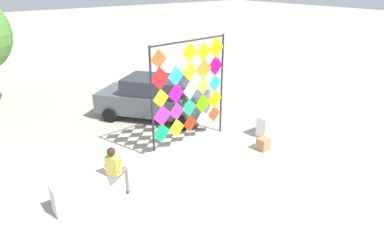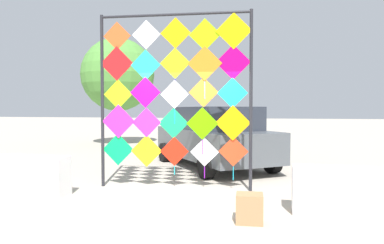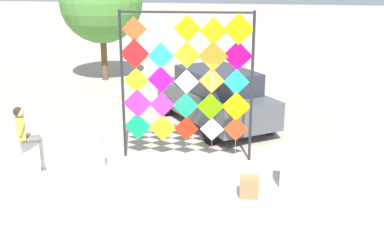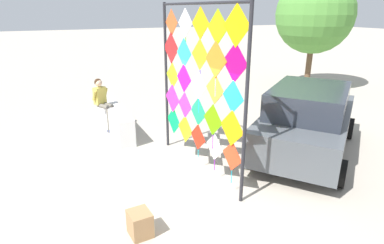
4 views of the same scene
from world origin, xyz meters
name	(u,v)px [view 2 (image 2 of 4)]	position (x,y,z in m)	size (l,w,h in m)	color
ground	(177,197)	(0.00, 0.00, 0.00)	(120.00, 120.00, 0.00)	#ADA393
kite_display_rack	(175,88)	(-0.27, 0.74, 2.16)	(3.30, 0.38, 3.78)	#232328
parked_car	(214,137)	(0.06, 3.73, 0.90)	(4.33, 4.85, 1.78)	#4C5156
cardboard_box_large	(250,208)	(1.48, -1.21, 0.22)	(0.40, 0.35, 0.44)	#9E754C
tree_far_right	(116,74)	(-5.69, 9.20, 3.41)	(3.52, 3.52, 5.15)	brown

